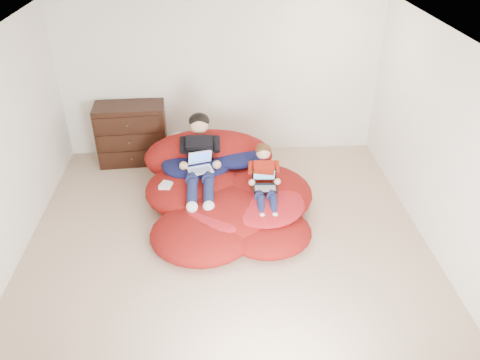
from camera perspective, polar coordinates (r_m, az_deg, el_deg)
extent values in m
cube|color=#C4A78C|center=(6.00, -1.53, -8.71)|extent=(5.10, 5.10, 0.25)
cube|color=white|center=(7.49, -2.40, 12.23)|extent=(5.10, 0.02, 2.50)
cube|color=white|center=(3.26, -0.19, -19.29)|extent=(5.10, 0.02, 2.50)
cube|color=white|center=(5.82, 23.81, 3.30)|extent=(0.02, 5.10, 2.50)
cube|color=white|center=(4.72, -2.01, 16.29)|extent=(5.10, 5.10, 0.02)
cube|color=black|center=(7.64, -13.02, 5.55)|extent=(1.10, 0.61, 0.96)
cube|color=black|center=(7.53, -13.04, 2.65)|extent=(0.96, 0.08, 0.23)
cylinder|color=#4C3F26|center=(7.51, -13.06, 2.57)|extent=(0.03, 0.06, 0.03)
cube|color=black|center=(7.40, -13.31, 4.59)|extent=(0.96, 0.08, 0.23)
cylinder|color=#4C3F26|center=(7.38, -13.33, 4.52)|extent=(0.03, 0.06, 0.03)
cube|color=black|center=(7.27, -13.59, 6.61)|extent=(0.96, 0.08, 0.23)
cylinder|color=#4C3F26|center=(7.26, -13.61, 6.54)|extent=(0.03, 0.06, 0.03)
ellipsoid|color=maroon|center=(6.55, -4.93, -1.12)|extent=(1.51, 1.36, 0.54)
ellipsoid|color=maroon|center=(6.47, 2.39, -1.65)|extent=(1.46, 1.42, 0.53)
ellipsoid|color=maroon|center=(6.14, -0.56, -3.94)|extent=(1.65, 1.32, 0.53)
ellipsoid|color=maroon|center=(5.87, -4.57, -6.50)|extent=(1.32, 1.21, 0.44)
ellipsoid|color=maroon|center=(5.90, 3.37, -6.34)|extent=(1.11, 1.01, 0.36)
ellipsoid|color=maroon|center=(6.94, -3.83, 2.74)|extent=(1.90, 0.84, 0.84)
ellipsoid|color=#131644|center=(6.63, -5.31, 1.94)|extent=(0.99, 0.81, 0.25)
ellipsoid|color=#131644|center=(6.73, -0.74, 2.98)|extent=(0.96, 0.67, 0.23)
ellipsoid|color=red|center=(6.04, 2.89, -2.83)|extent=(1.06, 1.06, 0.19)
ellipsoid|color=red|center=(5.91, -2.60, -4.16)|extent=(0.93, 0.84, 0.17)
ellipsoid|color=white|center=(6.98, -7.13, 4.79)|extent=(0.39, 0.25, 0.25)
cube|color=black|center=(6.47, -4.88, 3.54)|extent=(0.37, 0.44, 0.56)
sphere|color=tan|center=(6.44, -4.99, 6.73)|extent=(0.25, 0.25, 0.25)
ellipsoid|color=black|center=(6.45, -5.01, 7.21)|extent=(0.28, 0.27, 0.22)
cylinder|color=#151B42|center=(6.29, -5.79, 0.50)|extent=(0.17, 0.42, 0.23)
cylinder|color=#151B42|center=(6.00, -5.86, -1.62)|extent=(0.14, 0.40, 0.26)
sphere|color=white|center=(5.88, -5.88, -3.28)|extent=(0.15, 0.15, 0.15)
cylinder|color=#151B42|center=(6.28, -3.88, 0.56)|extent=(0.17, 0.42, 0.23)
cylinder|color=#151B42|center=(6.00, -3.86, -1.56)|extent=(0.14, 0.40, 0.26)
sphere|color=white|center=(5.87, -3.83, -3.22)|extent=(0.15, 0.15, 0.15)
cube|color=#9C1C0D|center=(6.17, 2.89, 0.88)|extent=(0.29, 0.32, 0.42)
sphere|color=tan|center=(6.12, 2.86, 3.36)|extent=(0.19, 0.19, 0.19)
ellipsoid|color=#442612|center=(6.13, 2.85, 3.73)|extent=(0.21, 0.20, 0.16)
cylinder|color=#151B42|center=(6.05, 2.34, -1.53)|extent=(0.15, 0.31, 0.17)
cylinder|color=#151B42|center=(5.84, 2.58, -3.22)|extent=(0.12, 0.30, 0.20)
sphere|color=white|center=(5.75, 2.73, -4.56)|extent=(0.11, 0.11, 0.11)
cylinder|color=#151B42|center=(6.07, 3.81, -1.48)|extent=(0.15, 0.31, 0.17)
cylinder|color=#151B42|center=(5.86, 4.10, -3.16)|extent=(0.12, 0.30, 0.20)
sphere|color=white|center=(5.76, 4.27, -4.50)|extent=(0.11, 0.11, 0.11)
cube|color=silver|center=(6.26, -4.86, 1.22)|extent=(0.37, 0.30, 0.01)
cube|color=gray|center=(6.25, -4.87, 1.24)|extent=(0.30, 0.19, 0.00)
cube|color=silver|center=(6.33, -4.89, 2.79)|extent=(0.33, 0.17, 0.21)
cube|color=#4470E9|center=(6.32, -4.89, 2.78)|extent=(0.29, 0.14, 0.17)
cube|color=black|center=(6.04, 3.08, -0.98)|extent=(0.32, 0.23, 0.01)
cube|color=gray|center=(6.02, 3.09, -0.96)|extent=(0.27, 0.13, 0.00)
cube|color=black|center=(6.10, 2.97, 0.64)|extent=(0.32, 0.10, 0.21)
cube|color=#52A1C0|center=(6.09, 2.97, 0.62)|extent=(0.28, 0.07, 0.17)
cube|color=silver|center=(6.30, -8.93, -0.70)|extent=(0.21, 0.21, 0.06)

